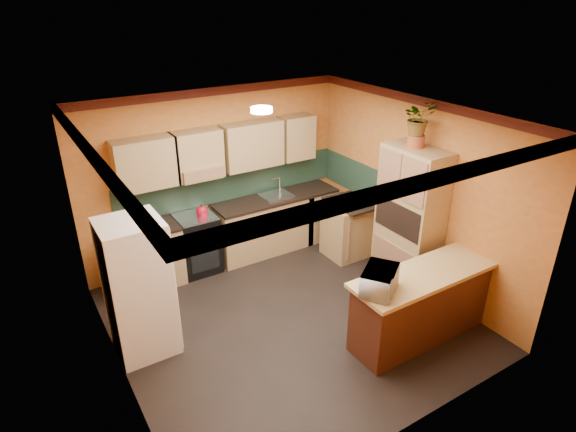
# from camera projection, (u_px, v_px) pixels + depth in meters

# --- Properties ---
(room_shell) EXTENTS (4.24, 4.24, 2.72)m
(room_shell) POSITION_uv_depth(u_px,v_px,m) (277.00, 163.00, 5.70)
(room_shell) COLOR black
(room_shell) RESTS_ON ground
(base_cabinets_back) EXTENTS (3.65, 0.60, 0.88)m
(base_cabinets_back) POSITION_uv_depth(u_px,v_px,m) (234.00, 234.00, 7.61)
(base_cabinets_back) COLOR tan
(base_cabinets_back) RESTS_ON ground
(countertop_back) EXTENTS (3.65, 0.62, 0.04)m
(countertop_back) POSITION_uv_depth(u_px,v_px,m) (233.00, 208.00, 7.42)
(countertop_back) COLOR black
(countertop_back) RESTS_ON base_cabinets_back
(stove) EXTENTS (0.58, 0.58, 0.91)m
(stove) POSITION_uv_depth(u_px,v_px,m) (197.00, 243.00, 7.31)
(stove) COLOR black
(stove) RESTS_ON ground
(kettle) EXTENTS (0.22, 0.22, 0.18)m
(kettle) POSITION_uv_depth(u_px,v_px,m) (202.00, 211.00, 7.09)
(kettle) COLOR #A90B21
(kettle) RESTS_ON stove
(sink) EXTENTS (0.48, 0.40, 0.03)m
(sink) POSITION_uv_depth(u_px,v_px,m) (276.00, 195.00, 7.77)
(sink) COLOR silver
(sink) RESTS_ON countertop_back
(base_cabinets_right) EXTENTS (0.60, 0.80, 0.88)m
(base_cabinets_right) POSITION_uv_depth(u_px,v_px,m) (351.00, 229.00, 7.79)
(base_cabinets_right) COLOR tan
(base_cabinets_right) RESTS_ON ground
(countertop_right) EXTENTS (0.62, 0.80, 0.04)m
(countertop_right) POSITION_uv_depth(u_px,v_px,m) (352.00, 203.00, 7.59)
(countertop_right) COLOR black
(countertop_right) RESTS_ON base_cabinets_right
(fridge) EXTENTS (0.68, 0.66, 1.70)m
(fridge) POSITION_uv_depth(u_px,v_px,m) (138.00, 288.00, 5.51)
(fridge) COLOR white
(fridge) RESTS_ON ground
(pantry) EXTENTS (0.48, 0.90, 2.10)m
(pantry) POSITION_uv_depth(u_px,v_px,m) (409.00, 221.00, 6.65)
(pantry) COLOR tan
(pantry) RESTS_ON ground
(fern_pot) EXTENTS (0.22, 0.22, 0.16)m
(fern_pot) POSITION_uv_depth(u_px,v_px,m) (416.00, 141.00, 6.20)
(fern_pot) COLOR #A04526
(fern_pot) RESTS_ON pantry
(fern) EXTENTS (0.47, 0.43, 0.45)m
(fern) POSITION_uv_depth(u_px,v_px,m) (419.00, 118.00, 6.07)
(fern) COLOR tan
(fern) RESTS_ON fern_pot
(breakfast_bar) EXTENTS (1.80, 0.55, 0.88)m
(breakfast_bar) POSITION_uv_depth(u_px,v_px,m) (420.00, 307.00, 5.87)
(breakfast_bar) COLOR #4F2312
(breakfast_bar) RESTS_ON ground
(bar_top) EXTENTS (1.90, 0.65, 0.05)m
(bar_top) POSITION_uv_depth(u_px,v_px,m) (425.00, 275.00, 5.67)
(bar_top) COLOR tan
(bar_top) RESTS_ON breakfast_bar
(microwave) EXTENTS (0.60, 0.56, 0.27)m
(microwave) POSITION_uv_depth(u_px,v_px,m) (380.00, 281.00, 5.26)
(microwave) COLOR white
(microwave) RESTS_ON bar_top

